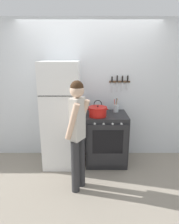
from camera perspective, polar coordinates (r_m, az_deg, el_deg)
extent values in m
plane|color=gray|center=(4.14, 0.20, -11.61)|extent=(14.00, 14.00, 0.00)
cube|color=silver|center=(3.76, 0.22, 6.13)|extent=(10.00, 0.06, 2.55)
cube|color=white|center=(3.51, -7.70, -0.80)|extent=(0.63, 0.68, 1.82)
cube|color=#2D2D2D|center=(3.09, -8.82, 4.52)|extent=(0.62, 0.01, 0.01)
cylinder|color=#B2B5BA|center=(3.19, -5.00, -4.52)|extent=(0.02, 0.02, 0.58)
cube|color=#232326|center=(3.67, 4.93, -7.47)|extent=(0.72, 0.63, 0.92)
cube|color=black|center=(3.52, 5.11, -0.75)|extent=(0.71, 0.61, 0.02)
cube|color=black|center=(3.42, 5.31, -9.53)|extent=(0.62, 0.05, 0.70)
cylinder|color=black|center=(3.39, 2.55, -1.24)|extent=(0.20, 0.20, 0.01)
cylinder|color=black|center=(3.42, 7.99, -1.23)|extent=(0.20, 0.20, 0.01)
cylinder|color=black|center=(3.63, 2.40, -0.07)|extent=(0.20, 0.20, 0.01)
cylinder|color=black|center=(3.65, 7.48, -0.08)|extent=(0.20, 0.20, 0.01)
cylinder|color=silver|center=(3.22, 1.71, -3.43)|extent=(0.04, 0.02, 0.04)
cylinder|color=silver|center=(3.22, 4.28, -3.42)|extent=(0.04, 0.02, 0.04)
cylinder|color=silver|center=(3.24, 6.83, -3.41)|extent=(0.04, 0.02, 0.04)
cylinder|color=silver|center=(3.26, 9.35, -3.39)|extent=(0.04, 0.02, 0.04)
cube|color=#232326|center=(3.37, 5.39, -9.55)|extent=(0.66, 0.03, 0.74)
cube|color=black|center=(3.32, 5.45, -8.55)|extent=(0.50, 0.01, 0.41)
cylinder|color=red|center=(3.37, 2.56, -0.02)|extent=(0.30, 0.30, 0.14)
cylinder|color=red|center=(3.35, 2.58, 1.31)|extent=(0.31, 0.31, 0.02)
sphere|color=black|center=(3.34, 2.59, 1.66)|extent=(0.03, 0.03, 0.03)
cylinder|color=red|center=(3.35, -0.17, 0.81)|extent=(0.03, 0.02, 0.02)
cylinder|color=red|center=(3.36, 5.31, 0.80)|extent=(0.03, 0.02, 0.02)
cylinder|color=silver|center=(3.62, 2.58, 0.68)|extent=(0.19, 0.19, 0.09)
cone|color=silver|center=(3.60, 2.59, 1.57)|extent=(0.18, 0.18, 0.02)
sphere|color=black|center=(3.60, 2.59, 1.90)|extent=(0.02, 0.02, 0.02)
cone|color=silver|center=(3.62, 4.01, 0.81)|extent=(0.10, 0.03, 0.09)
torus|color=black|center=(3.59, 2.60, 2.29)|extent=(0.15, 0.01, 0.15)
cylinder|color=silver|center=(3.64, 7.79, 1.01)|extent=(0.09, 0.09, 0.13)
cylinder|color=#9E7547|center=(3.61, 7.84, 2.11)|extent=(0.04, 0.05, 0.23)
cylinder|color=#232326|center=(3.63, 7.79, 1.61)|extent=(0.02, 0.05, 0.16)
cylinder|color=#B2B5BA|center=(3.63, 7.85, 2.03)|extent=(0.04, 0.04, 0.21)
cylinder|color=#4C4C51|center=(3.64, 7.93, 2.15)|extent=(0.01, 0.04, 0.22)
cylinder|color=#C63D33|center=(3.63, 7.47, 2.02)|extent=(0.03, 0.02, 0.21)
cylinder|color=#2D2D30|center=(2.93, -3.90, -15.37)|extent=(0.11, 0.11, 0.78)
cylinder|color=#2D2D30|center=(3.04, -2.21, -14.08)|extent=(0.11, 0.11, 0.78)
cube|color=beige|center=(2.70, -3.25, -2.08)|extent=(0.22, 0.25, 0.59)
cylinder|color=beige|center=(2.61, -4.72, -2.79)|extent=(0.24, 0.19, 0.52)
cylinder|color=beige|center=(2.80, -1.87, -1.43)|extent=(0.24, 0.19, 0.52)
sphere|color=beige|center=(2.61, -3.38, 6.17)|extent=(0.19, 0.19, 0.19)
sphere|color=#382314|center=(2.60, -3.40, 7.10)|extent=(0.17, 0.17, 0.17)
cube|color=brown|center=(3.73, 8.83, 8.56)|extent=(0.38, 0.02, 0.03)
cube|color=silver|center=(3.72, 6.60, 7.04)|extent=(0.03, 0.00, 0.20)
cube|color=black|center=(3.70, 6.67, 9.30)|extent=(0.02, 0.02, 0.09)
cube|color=silver|center=(3.73, 8.06, 7.13)|extent=(0.02, 0.00, 0.19)
cube|color=black|center=(3.71, 8.16, 9.43)|extent=(0.02, 0.02, 0.11)
cube|color=silver|center=(3.74, 9.52, 7.24)|extent=(0.03, 0.00, 0.17)
cube|color=black|center=(3.72, 9.62, 9.33)|extent=(0.02, 0.02, 0.11)
cube|color=silver|center=(3.76, 10.97, 7.37)|extent=(0.02, 0.00, 0.15)
cube|color=black|center=(3.74, 11.08, 9.33)|extent=(0.02, 0.02, 0.11)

